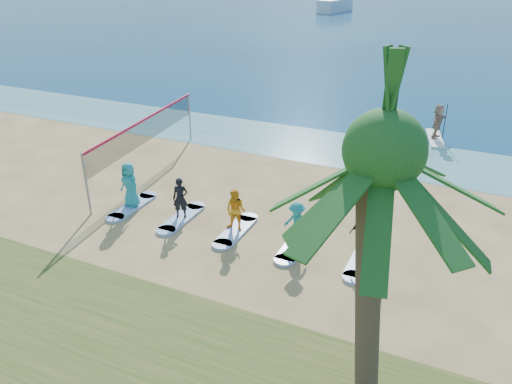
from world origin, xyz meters
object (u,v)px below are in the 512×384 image
at_px(paddleboarder, 438,121).
at_px(surfboard_1, 182,218).
at_px(student_0, 130,185).
at_px(paddleboard, 435,138).
at_px(surfboard_0, 132,206).
at_px(surfboard_2, 236,231).
at_px(palm_tree, 384,153).
at_px(boat_offshore_a, 335,12).
at_px(volleyball_net, 145,131).
at_px(surfboard_3, 296,245).
at_px(surfboard_4, 362,260).
at_px(student_3, 297,224).
at_px(student_4, 364,237).
at_px(student_1, 180,198).
at_px(student_2, 236,210).

relative_size(paddleboarder, surfboard_1, 0.81).
bearing_deg(student_0, surfboard_1, 12.44).
bearing_deg(paddleboard, surfboard_0, -139.19).
bearing_deg(surfboard_2, surfboard_1, 180.00).
relative_size(palm_tree, surfboard_0, 3.21).
relative_size(palm_tree, surfboard_2, 3.21).
bearing_deg(palm_tree, boat_offshore_a, 106.93).
relative_size(volleyball_net, surfboard_3, 4.11).
height_order(student_0, surfboard_4, student_0).
xyz_separation_m(boat_offshore_a, student_3, (20.66, -73.94, 0.87)).
bearing_deg(surfboard_1, student_4, 0.00).
relative_size(student_1, surfboard_3, 0.71).
bearing_deg(boat_offshore_a, surfboard_2, -64.06).
relative_size(surfboard_1, surfboard_3, 1.00).
height_order(volleyball_net, paddleboarder, volleyball_net).
relative_size(paddleboarder, surfboard_4, 0.81).
relative_size(surfboard_1, student_1, 1.41).
relative_size(paddleboarder, boat_offshore_a, 0.22).
height_order(student_0, surfboard_2, student_0).
relative_size(volleyball_net, paddleboarder, 5.06).
bearing_deg(surfboard_1, boat_offshore_a, 102.29).
distance_m(volleyball_net, student_3, 9.13).
bearing_deg(paddleboarder, surfboard_0, 150.54).
xyz_separation_m(palm_tree, surfboard_2, (-5.74, 5.32, -5.77)).
distance_m(volleyball_net, surfboard_3, 9.26).
bearing_deg(boat_offshore_a, student_3, -62.41).
height_order(paddleboard, boat_offshore_a, boat_offshore_a).
xyz_separation_m(boat_offshore_a, student_0, (13.82, -73.94, 0.98)).
relative_size(paddleboard, student_1, 1.92).
relative_size(volleyball_net, student_4, 5.37).
bearing_deg(surfboard_2, surfboard_4, 0.00).
xyz_separation_m(surfboard_4, student_4, (0.00, 0.00, 0.89)).
bearing_deg(surfboard_1, surfboard_4, 0.00).
bearing_deg(palm_tree, student_0, 152.69).
xyz_separation_m(surfboard_1, surfboard_4, (6.84, 0.00, 0.00)).
bearing_deg(palm_tree, student_4, 102.49).
xyz_separation_m(palm_tree, boat_offshore_a, (-24.12, 79.25, -5.81)).
relative_size(volleyball_net, student_2, 5.85).
bearing_deg(student_4, surfboard_0, -173.97).
relative_size(boat_offshore_a, student_1, 5.11).
distance_m(student_1, student_2, 2.28).
distance_m(surfboard_1, student_4, 6.90).
distance_m(paddleboarder, surfboard_2, 14.28).
bearing_deg(surfboard_2, student_0, 180.00).
relative_size(boat_offshore_a, student_0, 4.49).
height_order(surfboard_1, surfboard_4, same).
bearing_deg(volleyball_net, paddleboarder, 40.90).
relative_size(boat_offshore_a, student_2, 5.16).
height_order(paddleboard, surfboard_3, paddleboard).
relative_size(volleyball_net, palm_tree, 1.28).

